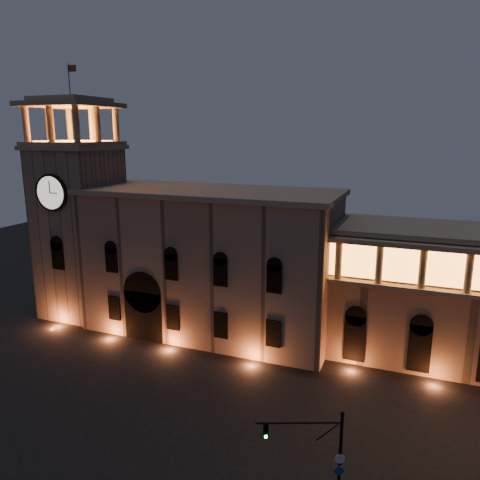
{
  "coord_description": "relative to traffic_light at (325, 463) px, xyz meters",
  "views": [
    {
      "loc": [
        21.46,
        -27.81,
        24.08
      ],
      "look_at": [
        4.22,
        16.0,
        13.27
      ],
      "focal_mm": 35.0,
      "sensor_mm": 36.0,
      "label": 1
    }
  ],
  "objects": [
    {
      "name": "government_building",
      "position": [
        -19.21,
        24.34,
        4.76
      ],
      "size": [
        30.8,
        12.8,
        17.6
      ],
      "color": "#896F59",
      "rests_on": "ground"
    },
    {
      "name": "traffic_light",
      "position": [
        0.0,
        0.0,
        0.0
      ],
      "size": [
        5.22,
        2.34,
        7.64
      ],
      "rotation": [
        0.0,
        0.0,
        0.39
      ],
      "color": "black",
      "rests_on": "ground"
    },
    {
      "name": "clock_tower",
      "position": [
        -37.63,
        23.39,
        8.49
      ],
      "size": [
        9.8,
        9.8,
        32.4
      ],
      "color": "#896F59",
      "rests_on": "ground"
    },
    {
      "name": "ground",
      "position": [
        -17.13,
        2.41,
        -4.01
      ],
      "size": [
        160.0,
        160.0,
        0.0
      ],
      "primitive_type": "plane",
      "color": "black",
      "rests_on": "ground"
    }
  ]
}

